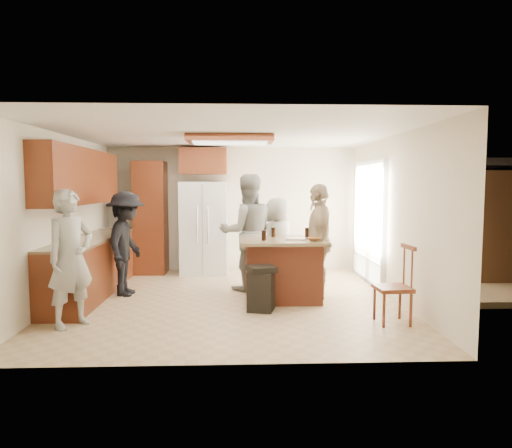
{
  "coord_description": "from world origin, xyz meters",
  "views": [
    {
      "loc": [
        0.12,
        -6.82,
        1.76
      ],
      "look_at": [
        0.39,
        0.11,
        1.15
      ],
      "focal_mm": 32.0,
      "sensor_mm": 36.0,
      "label": 1
    }
  ],
  "objects_px": {
    "person_counter": "(126,243)",
    "trash_bin": "(261,288)",
    "person_behind_right": "(278,242)",
    "refrigerator": "(204,228)",
    "person_behind_left": "(247,232)",
    "spindle_chair": "(394,288)",
    "kitchen_island": "(283,269)",
    "person_front_left": "(71,258)",
    "person_side_right": "(319,241)"
  },
  "relations": [
    {
      "from": "refrigerator",
      "to": "trash_bin",
      "type": "relative_size",
      "value": 2.86
    },
    {
      "from": "person_behind_left",
      "to": "person_side_right",
      "type": "bearing_deg",
      "value": 142.15
    },
    {
      "from": "person_front_left",
      "to": "kitchen_island",
      "type": "relative_size",
      "value": 1.33
    },
    {
      "from": "person_behind_left",
      "to": "spindle_chair",
      "type": "xyz_separation_m",
      "value": [
        1.81,
        -1.92,
        -0.51
      ]
    },
    {
      "from": "person_counter",
      "to": "spindle_chair",
      "type": "xyz_separation_m",
      "value": [
        3.73,
        -1.64,
        -0.37
      ]
    },
    {
      "from": "person_behind_right",
      "to": "person_side_right",
      "type": "height_order",
      "value": "person_side_right"
    },
    {
      "from": "spindle_chair",
      "to": "person_counter",
      "type": "bearing_deg",
      "value": 156.28
    },
    {
      "from": "refrigerator",
      "to": "person_side_right",
      "type": "bearing_deg",
      "value": -45.59
    },
    {
      "from": "person_front_left",
      "to": "person_behind_right",
      "type": "bearing_deg",
      "value": -15.38
    },
    {
      "from": "person_behind_right",
      "to": "person_side_right",
      "type": "xyz_separation_m",
      "value": [
        0.57,
        -0.75,
        0.12
      ]
    },
    {
      "from": "kitchen_island",
      "to": "trash_bin",
      "type": "distance_m",
      "value": 0.72
    },
    {
      "from": "refrigerator",
      "to": "kitchen_island",
      "type": "xyz_separation_m",
      "value": [
        1.34,
        -2.11,
        -0.43
      ]
    },
    {
      "from": "person_behind_right",
      "to": "trash_bin",
      "type": "relative_size",
      "value": 2.44
    },
    {
      "from": "refrigerator",
      "to": "person_behind_left",
      "type": "bearing_deg",
      "value": -60.29
    },
    {
      "from": "person_counter",
      "to": "person_side_right",
      "type": "bearing_deg",
      "value": -91.11
    },
    {
      "from": "spindle_chair",
      "to": "person_front_left",
      "type": "bearing_deg",
      "value": 179.49
    },
    {
      "from": "person_behind_left",
      "to": "kitchen_island",
      "type": "bearing_deg",
      "value": 115.27
    },
    {
      "from": "person_behind_left",
      "to": "kitchen_island",
      "type": "height_order",
      "value": "person_behind_left"
    },
    {
      "from": "person_behind_left",
      "to": "person_counter",
      "type": "relative_size",
      "value": 1.17
    },
    {
      "from": "refrigerator",
      "to": "person_counter",
      "type": "bearing_deg",
      "value": -122.48
    },
    {
      "from": "person_counter",
      "to": "refrigerator",
      "type": "height_order",
      "value": "refrigerator"
    },
    {
      "from": "trash_bin",
      "to": "person_front_left",
      "type": "bearing_deg",
      "value": -165.6
    },
    {
      "from": "person_behind_right",
      "to": "trash_bin",
      "type": "height_order",
      "value": "person_behind_right"
    },
    {
      "from": "person_front_left",
      "to": "refrigerator",
      "type": "height_order",
      "value": "refrigerator"
    },
    {
      "from": "person_behind_right",
      "to": "spindle_chair",
      "type": "xyz_separation_m",
      "value": [
        1.29,
        -2.16,
        -0.31
      ]
    },
    {
      "from": "person_front_left",
      "to": "person_counter",
      "type": "relative_size",
      "value": 1.03
    },
    {
      "from": "person_behind_right",
      "to": "trash_bin",
      "type": "xyz_separation_m",
      "value": [
        -0.36,
        -1.51,
        -0.45
      ]
    },
    {
      "from": "person_behind_right",
      "to": "spindle_chair",
      "type": "relative_size",
      "value": 1.54
    },
    {
      "from": "person_behind_left",
      "to": "person_behind_right",
      "type": "height_order",
      "value": "person_behind_left"
    },
    {
      "from": "person_behind_left",
      "to": "person_behind_right",
      "type": "relative_size",
      "value": 1.25
    },
    {
      "from": "kitchen_island",
      "to": "person_behind_right",
      "type": "bearing_deg",
      "value": 89.72
    },
    {
      "from": "person_counter",
      "to": "trash_bin",
      "type": "xyz_separation_m",
      "value": [
        2.08,
        -1.0,
        -0.51
      ]
    },
    {
      "from": "person_front_left",
      "to": "trash_bin",
      "type": "height_order",
      "value": "person_front_left"
    },
    {
      "from": "person_counter",
      "to": "spindle_chair",
      "type": "distance_m",
      "value": 4.09
    },
    {
      "from": "person_behind_right",
      "to": "refrigerator",
      "type": "relative_size",
      "value": 0.85
    },
    {
      "from": "person_counter",
      "to": "kitchen_island",
      "type": "distance_m",
      "value": 2.49
    },
    {
      "from": "person_behind_right",
      "to": "refrigerator",
      "type": "height_order",
      "value": "refrigerator"
    },
    {
      "from": "trash_bin",
      "to": "kitchen_island",
      "type": "bearing_deg",
      "value": 59.57
    },
    {
      "from": "person_counter",
      "to": "kitchen_island",
      "type": "height_order",
      "value": "person_counter"
    },
    {
      "from": "person_front_left",
      "to": "person_side_right",
      "type": "height_order",
      "value": "person_side_right"
    },
    {
      "from": "person_behind_right",
      "to": "refrigerator",
      "type": "distance_m",
      "value": 1.81
    },
    {
      "from": "person_side_right",
      "to": "person_counter",
      "type": "xyz_separation_m",
      "value": [
        -3.02,
        0.24,
        -0.06
      ]
    },
    {
      "from": "refrigerator",
      "to": "trash_bin",
      "type": "height_order",
      "value": "refrigerator"
    },
    {
      "from": "person_behind_left",
      "to": "kitchen_island",
      "type": "relative_size",
      "value": 1.5
    },
    {
      "from": "trash_bin",
      "to": "person_counter",
      "type": "bearing_deg",
      "value": 154.47
    },
    {
      "from": "person_counter",
      "to": "refrigerator",
      "type": "distance_m",
      "value": 2.04
    },
    {
      "from": "person_counter",
      "to": "person_behind_right",
      "type": "bearing_deg",
      "value": -74.7
    },
    {
      "from": "person_side_right",
      "to": "refrigerator",
      "type": "height_order",
      "value": "refrigerator"
    },
    {
      "from": "trash_bin",
      "to": "spindle_chair",
      "type": "xyz_separation_m",
      "value": [
        1.65,
        -0.64,
        0.13
      ]
    },
    {
      "from": "refrigerator",
      "to": "person_behind_right",
      "type": "bearing_deg",
      "value": -41.87
    }
  ]
}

